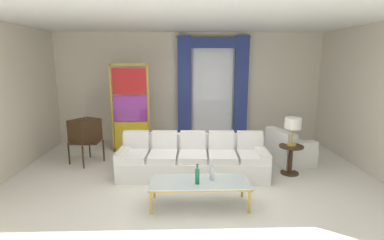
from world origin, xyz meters
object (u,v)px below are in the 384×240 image
object	(u,v)px
bottle_crystal_tall	(212,172)
peacock_figurine	(146,147)
table_lamp_brass	(293,125)
vintage_tv	(85,131)
armchair_white	(288,152)
couch_white_long	(193,160)
round_side_table	(291,157)
coffee_table	(199,183)
bottle_blue_decanter	(197,176)
stained_glass_divider	(130,110)

from	to	relation	value
bottle_crystal_tall	peacock_figurine	world-z (taller)	bottle_crystal_tall
table_lamp_brass	bottle_crystal_tall	bearing A→B (deg)	-144.23
vintage_tv	armchair_white	xyz separation A→B (m)	(4.50, -0.24, -0.44)
couch_white_long	table_lamp_brass	bearing A→B (deg)	-1.05
vintage_tv	table_lamp_brass	bearing A→B (deg)	-10.43
round_side_table	table_lamp_brass	size ratio (longest dim) A/B	1.04
coffee_table	vintage_tv	bearing A→B (deg)	139.33
bottle_blue_decanter	table_lamp_brass	bearing A→B (deg)	35.13
vintage_tv	round_side_table	world-z (taller)	vintage_tv
couch_white_long	round_side_table	size ratio (longest dim) A/B	4.97
vintage_tv	round_side_table	xyz separation A→B (m)	(4.35, -0.80, -0.37)
peacock_figurine	round_side_table	distance (m)	3.30
bottle_blue_decanter	table_lamp_brass	xyz separation A→B (m)	(1.96, 1.38, 0.49)
vintage_tv	table_lamp_brass	world-z (taller)	vintage_tv
bottle_crystal_tall	armchair_white	xyz separation A→B (m)	(1.88, 1.80, -0.25)
stained_glass_divider	round_side_table	world-z (taller)	stained_glass_divider
coffee_table	table_lamp_brass	size ratio (longest dim) A/B	2.74
peacock_figurine	round_side_table	size ratio (longest dim) A/B	1.01
coffee_table	vintage_tv	size ratio (longest dim) A/B	1.16
coffee_table	vintage_tv	distance (m)	3.22
bottle_crystal_tall	stained_glass_divider	size ratio (longest dim) A/B	0.15
bottle_blue_decanter	round_side_table	xyz separation A→B (m)	(1.96, 1.38, -0.19)
couch_white_long	bottle_crystal_tall	distance (m)	1.32
stained_glass_divider	peacock_figurine	xyz separation A→B (m)	(0.41, -0.40, -0.84)
bottle_blue_decanter	armchair_white	distance (m)	2.88
vintage_tv	peacock_figurine	xyz separation A→B (m)	(1.28, 0.43, -0.51)
bottle_crystal_tall	armchair_white	distance (m)	2.61
armchair_white	coffee_table	bearing A→B (deg)	-138.44
bottle_blue_decanter	vintage_tv	bearing A→B (deg)	137.62
bottle_blue_decanter	table_lamp_brass	world-z (taller)	table_lamp_brass
couch_white_long	coffee_table	size ratio (longest dim) A/B	1.89
bottle_crystal_tall	stained_glass_divider	bearing A→B (deg)	121.41
vintage_tv	couch_white_long	bearing A→B (deg)	-17.89
couch_white_long	armchair_white	xyz separation A→B (m)	(2.14, 0.52, -0.02)
stained_glass_divider	vintage_tv	bearing A→B (deg)	-136.69
table_lamp_brass	bottle_blue_decanter	bearing A→B (deg)	-144.87
bottle_blue_decanter	bottle_crystal_tall	size ratio (longest dim) A/B	1.00
peacock_figurine	round_side_table	bearing A→B (deg)	-21.86
vintage_tv	round_side_table	distance (m)	4.43
coffee_table	round_side_table	world-z (taller)	round_side_table
armchair_white	stained_glass_divider	bearing A→B (deg)	163.58
vintage_tv	table_lamp_brass	distance (m)	4.43
coffee_table	bottle_blue_decanter	bearing A→B (deg)	-112.87
bottle_crystal_tall	table_lamp_brass	xyz separation A→B (m)	(1.72, 1.24, 0.49)
coffee_table	bottle_crystal_tall	bearing A→B (deg)	12.84
armchair_white	table_lamp_brass	size ratio (longest dim) A/B	1.80
armchair_white	round_side_table	world-z (taller)	armchair_white
coffee_table	peacock_figurine	world-z (taller)	peacock_figurine
coffee_table	armchair_white	size ratio (longest dim) A/B	1.52
coffee_table	vintage_tv	xyz separation A→B (m)	(-2.43, 2.08, 0.35)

